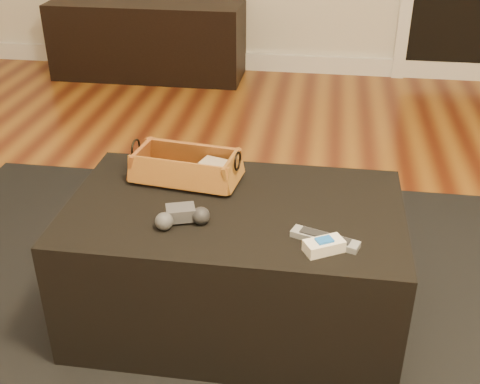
# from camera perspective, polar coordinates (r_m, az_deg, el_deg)

# --- Properties ---
(floor) EXTENTS (5.00, 5.50, 0.01)m
(floor) POSITION_cam_1_polar(r_m,az_deg,el_deg) (1.99, -4.49, -13.34)
(floor) COLOR brown
(floor) RESTS_ON ground
(baseboard) EXTENTS (5.00, 0.04, 0.12)m
(baseboard) POSITION_cam_1_polar(r_m,az_deg,el_deg) (4.36, 3.36, 12.14)
(baseboard) COLOR white
(baseboard) RESTS_ON floor
(media_cabinet) EXTENTS (1.28, 0.45, 0.50)m
(media_cabinet) POSITION_cam_1_polar(r_m,az_deg,el_deg) (4.26, -8.68, 14.12)
(media_cabinet) COLOR black
(media_cabinet) RESTS_ON floor
(area_rug) EXTENTS (2.60, 2.00, 0.01)m
(area_rug) POSITION_cam_1_polar(r_m,az_deg,el_deg) (2.00, -0.71, -12.62)
(area_rug) COLOR black
(area_rug) RESTS_ON floor
(ottoman) EXTENTS (1.00, 0.60, 0.42)m
(ottoman) POSITION_cam_1_polar(r_m,az_deg,el_deg) (1.90, -0.51, -6.78)
(ottoman) COLOR black
(ottoman) RESTS_ON area_rug
(tv_remote) EXTENTS (0.18, 0.05, 0.02)m
(tv_remote) POSITION_cam_1_polar(r_m,az_deg,el_deg) (1.92, -5.71, 1.63)
(tv_remote) COLOR black
(tv_remote) RESTS_ON wicker_basket
(cloth_bundle) EXTENTS (0.11, 0.09, 0.05)m
(cloth_bundle) POSITION_cam_1_polar(r_m,az_deg,el_deg) (1.92, -2.31, 2.18)
(cloth_bundle) COLOR tan
(cloth_bundle) RESTS_ON wicker_basket
(wicker_basket) EXTENTS (0.36, 0.22, 0.12)m
(wicker_basket) POSITION_cam_1_polar(r_m,az_deg,el_deg) (1.92, -5.12, 2.24)
(wicker_basket) COLOR #A55825
(wicker_basket) RESTS_ON ottoman
(game_controller) EXTENTS (0.16, 0.12, 0.05)m
(game_controller) POSITION_cam_1_polar(r_m,az_deg,el_deg) (1.70, -5.53, -2.31)
(game_controller) COLOR #403F43
(game_controller) RESTS_ON ottoman
(silver_remote) EXTENTS (0.19, 0.10, 0.02)m
(silver_remote) POSITION_cam_1_polar(r_m,az_deg,el_deg) (1.64, 8.06, -4.41)
(silver_remote) COLOR #93969A
(silver_remote) RESTS_ON ottoman
(cream_gadget) EXTENTS (0.12, 0.10, 0.04)m
(cream_gadget) POSITION_cam_1_polar(r_m,az_deg,el_deg) (1.59, 7.97, -5.07)
(cream_gadget) COLOR white
(cream_gadget) RESTS_ON ottoman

